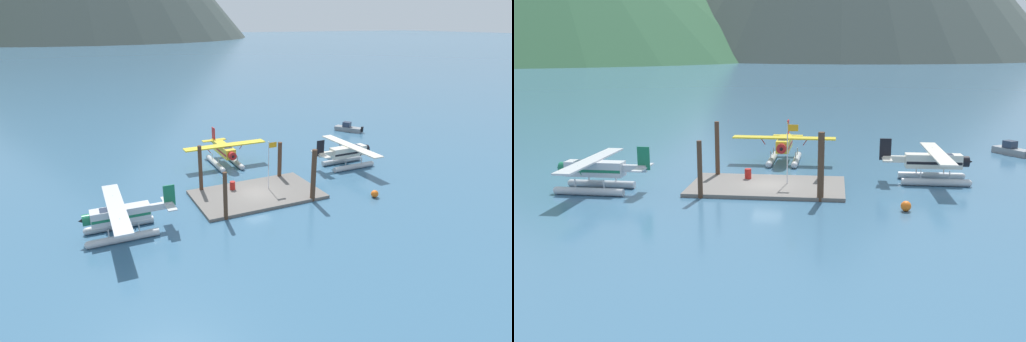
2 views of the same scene
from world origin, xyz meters
The scene contains 13 objects.
ground_plane centered at (0.00, 0.00, 0.00)m, with size 1200.00×1200.00×0.00m, color #38607F.
dock_platform centered at (0.00, 0.00, 0.15)m, with size 12.97×7.52×0.30m, color #66605B.
piling_near_left centered at (-4.87, -3.69, 2.29)m, with size 0.39×0.39×4.58m, color #4C3323.
piling_near_right centered at (4.55, -3.53, 2.70)m, with size 0.50×0.50×5.39m, color #4C3323.
piling_far_left centered at (-4.93, 3.35, 2.56)m, with size 0.41×0.41×5.12m, color #4C3323.
piling_far_right centered at (4.47, 3.39, 2.16)m, with size 0.47×0.47×4.32m, color #4C3323.
flagpole centered at (1.77, 0.59, 3.60)m, with size 0.95×0.10×5.22m.
fuel_drum centered at (-1.93, 1.95, 0.74)m, with size 0.62×0.62×0.88m.
mooring_buoy centered at (10.80, -5.55, 0.38)m, with size 0.76×0.76×0.76m, color orange.
seaplane_cream_stbd_fwd centered at (14.18, 3.53, 1.58)m, with size 7.98×10.41×3.84m.
seaplane_silver_port_aft centered at (-13.89, -2.70, 1.58)m, with size 7.98×10.42×3.84m.
seaplane_yellow_bow_centre centered at (0.50, 10.58, 1.58)m, with size 10.42×7.98×3.84m.
boat_grey_open_east centered at (24.90, 17.74, 0.49)m, with size 3.64×4.30×1.50m.
Camera 2 is at (5.38, -45.66, 11.89)m, focal length 39.49 mm.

